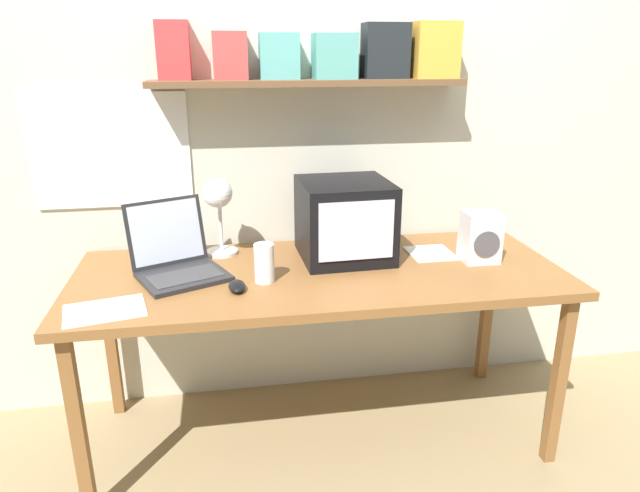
{
  "coord_description": "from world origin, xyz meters",
  "views": [
    {
      "loc": [
        -0.35,
        -2.04,
        1.58
      ],
      "look_at": [
        0.0,
        0.0,
        0.86
      ],
      "focal_mm": 32.0,
      "sensor_mm": 36.0,
      "label": 1
    }
  ],
  "objects": [
    {
      "name": "loose_paper_near_monitor",
      "position": [
        -0.76,
        -0.24,
        0.76
      ],
      "size": [
        0.29,
        0.24,
        0.0
      ],
      "rotation": [
        0.0,
        0.0,
        0.22
      ],
      "color": "white",
      "rests_on": "corner_desk"
    },
    {
      "name": "juice_glass",
      "position": [
        -0.22,
        -0.08,
        0.82
      ],
      "size": [
        0.07,
        0.07,
        0.15
      ],
      "color": "white",
      "rests_on": "corner_desk"
    },
    {
      "name": "loose_paper_near_laptop",
      "position": [
        0.49,
        0.11,
        0.76
      ],
      "size": [
        0.19,
        0.2,
        0.0
      ],
      "rotation": [
        0.0,
        0.0,
        0.02
      ],
      "color": "silver",
      "rests_on": "corner_desk"
    },
    {
      "name": "computer_mouse",
      "position": [
        -0.33,
        -0.14,
        0.78
      ],
      "size": [
        0.06,
        0.11,
        0.03
      ],
      "rotation": [
        0.0,
        0.0,
        0.02
      ],
      "color": "black",
      "rests_on": "corner_desk"
    },
    {
      "name": "corner_desk",
      "position": [
        0.0,
        0.0,
        0.7
      ],
      "size": [
        1.89,
        0.76,
        0.76
      ],
      "color": "brown",
      "rests_on": "ground_plane"
    },
    {
      "name": "space_heater",
      "position": [
        0.65,
        -0.0,
        0.86
      ],
      "size": [
        0.14,
        0.14,
        0.2
      ],
      "rotation": [
        0.0,
        0.0,
        -0.03
      ],
      "color": "white",
      "rests_on": "corner_desk"
    },
    {
      "name": "desk_lamp",
      "position": [
        -0.38,
        0.2,
        1.0
      ],
      "size": [
        0.13,
        0.19,
        0.34
      ],
      "rotation": [
        0.0,
        0.0,
        -0.05
      ],
      "color": "white",
      "rests_on": "corner_desk"
    },
    {
      "name": "laptop",
      "position": [
        -0.55,
        0.06,
        0.83
      ],
      "size": [
        0.41,
        0.41,
        0.27
      ],
      "rotation": [
        0.0,
        0.0,
        0.42
      ],
      "color": "#232326",
      "rests_on": "corner_desk"
    },
    {
      "name": "back_wall",
      "position": [
        -0.0,
        0.43,
        1.31
      ],
      "size": [
        5.6,
        0.24,
        2.6
      ],
      "color": "beige",
      "rests_on": "ground_plane"
    },
    {
      "name": "crt_monitor",
      "position": [
        0.13,
        0.14,
        0.92
      ],
      "size": [
        0.37,
        0.38,
        0.32
      ],
      "rotation": [
        0.0,
        0.0,
        0.04
      ],
      "color": "black",
      "rests_on": "corner_desk"
    },
    {
      "name": "ground_plane",
      "position": [
        0.0,
        0.0,
        0.0
      ],
      "size": [
        12.0,
        12.0,
        0.0
      ],
      "primitive_type": "plane",
      "color": "#937E58"
    }
  ]
}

